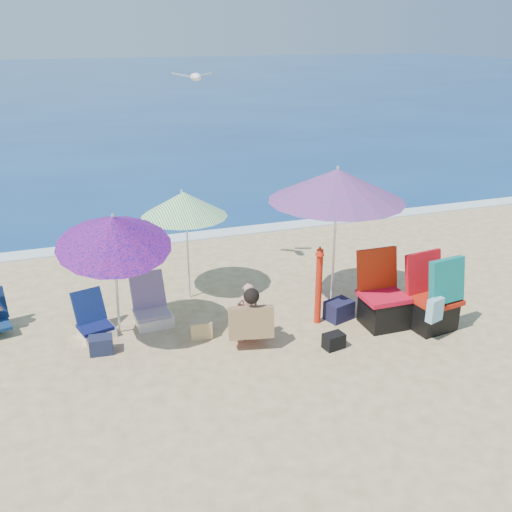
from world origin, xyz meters
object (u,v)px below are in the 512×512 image
object	(u,v)px
umbrella_turquoise	(337,185)
furled_umbrella	(319,280)
chair_rainbow	(152,311)
seagull	(196,77)
umbrella_blue	(113,232)
camp_chair_right	(433,303)
camp_chair_left	(383,304)
chair_navy	(94,324)
umbrella_striped	(184,204)
person_center	(249,316)

from	to	relation	value
umbrella_turquoise	furled_umbrella	world-z (taller)	umbrella_turquoise
chair_rainbow	seagull	bearing A→B (deg)	46.22
umbrella_blue	camp_chair_right	xyz separation A→B (m)	(4.39, -0.97, -1.28)
furled_umbrella	chair_rainbow	bearing A→B (deg)	160.33
camp_chair_left	camp_chair_right	world-z (taller)	camp_chair_right
furled_umbrella	camp_chair_right	world-z (taller)	furled_umbrella
chair_navy	camp_chair_right	size ratio (longest dim) A/B	0.56
umbrella_turquoise	camp_chair_left	distance (m)	1.91
umbrella_striped	chair_rainbow	distance (m)	1.73
chair_rainbow	person_center	size ratio (longest dim) A/B	0.81
chair_navy	camp_chair_right	distance (m)	4.96
camp_chair_left	seagull	world-z (taller)	seagull
umbrella_turquoise	camp_chair_left	size ratio (longest dim) A/B	2.11
furled_umbrella	chair_rainbow	world-z (taller)	furled_umbrella
umbrella_striped	chair_rainbow	bearing A→B (deg)	-135.08
umbrella_turquoise	chair_rainbow	size ratio (longest dim) A/B	3.26
furled_umbrella	chair_rainbow	xyz separation A→B (m)	(-2.36, 0.84, -0.52)
umbrella_striped	person_center	bearing A→B (deg)	-75.39
person_center	umbrella_striped	bearing A→B (deg)	104.61
umbrella_blue	furled_umbrella	world-z (taller)	umbrella_blue
umbrella_turquoise	person_center	bearing A→B (deg)	-159.95
umbrella_blue	camp_chair_right	distance (m)	4.67
chair_navy	seagull	world-z (taller)	seagull
person_center	seagull	size ratio (longest dim) A/B	1.39
chair_navy	chair_rainbow	distance (m)	0.86
chair_navy	person_center	xyz separation A→B (m)	(2.05, -0.99, 0.27)
umbrella_striped	umbrella_blue	distance (m)	1.78
chair_rainbow	camp_chair_left	bearing A→B (deg)	-19.95
umbrella_striped	chair_rainbow	size ratio (longest dim) A/B	2.50
camp_chair_left	seagull	distance (m)	4.48
umbrella_turquoise	seagull	distance (m)	2.75
umbrella_turquoise	chair_navy	distance (m)	4.07
chair_rainbow	person_center	xyz separation A→B (m)	(1.19, -1.10, 0.25)
umbrella_blue	chair_rainbow	bearing A→B (deg)	48.78
furled_umbrella	camp_chair_left	distance (m)	1.05
camp_chair_right	person_center	bearing A→B (deg)	170.65
chair_navy	chair_rainbow	size ratio (longest dim) A/B	0.91
camp_chair_right	furled_umbrella	bearing A→B (deg)	155.41
furled_umbrella	person_center	xyz separation A→B (m)	(-1.17, -0.26, -0.28)
chair_navy	person_center	distance (m)	2.29
umbrella_turquoise	camp_chair_right	distance (m)	2.23
chair_navy	camp_chair_left	size ratio (longest dim) A/B	0.59
umbrella_blue	camp_chair_right	bearing A→B (deg)	-12.48
umbrella_turquoise	umbrella_striped	world-z (taller)	umbrella_turquoise
umbrella_blue	camp_chair_left	world-z (taller)	umbrella_blue
chair_rainbow	umbrella_blue	bearing A→B (deg)	-131.22
furled_umbrella	camp_chair_right	distance (m)	1.71
furled_umbrella	camp_chair_right	size ratio (longest dim) A/B	1.11
camp_chair_left	seagull	xyz separation A→B (m)	(-2.20, 2.31, 3.14)
umbrella_blue	umbrella_turquoise	bearing A→B (deg)	0.65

